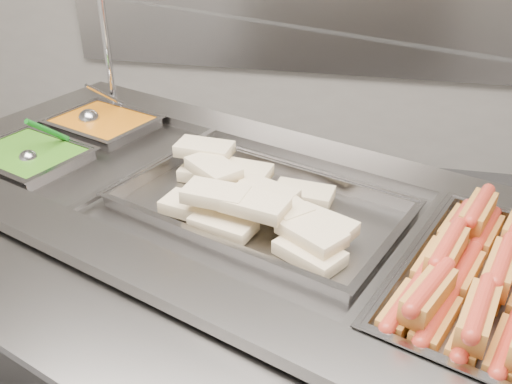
% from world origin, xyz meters
% --- Properties ---
extents(steam_counter, '(2.16, 1.54, 0.95)m').
position_xyz_m(steam_counter, '(0.05, 0.32, 0.47)').
color(steam_counter, gray).
rests_on(steam_counter, ground).
extents(tray_rail, '(1.86, 1.03, 0.05)m').
position_xyz_m(tray_rail, '(-0.15, -0.18, 0.89)').
color(tray_rail, gray).
rests_on(tray_rail, steam_counter).
extents(sneeze_guard, '(1.72, 0.93, 0.46)m').
position_xyz_m(sneeze_guard, '(0.13, 0.53, 1.33)').
color(sneeze_guard, silver).
rests_on(sneeze_guard, steam_counter).
extents(pan_hotdogs, '(0.55, 0.67, 0.11)m').
position_xyz_m(pan_hotdogs, '(0.66, 0.07, 0.90)').
color(pan_hotdogs, gray).
rests_on(pan_hotdogs, steam_counter).
extents(pan_wraps, '(0.82, 0.66, 0.07)m').
position_xyz_m(pan_wraps, '(0.11, 0.29, 0.92)').
color(pan_wraps, gray).
rests_on(pan_wraps, steam_counter).
extents(pan_beans, '(0.39, 0.35, 0.11)m').
position_xyz_m(pan_beans, '(-0.52, 0.71, 0.90)').
color(pan_beans, gray).
rests_on(pan_beans, steam_counter).
extents(pan_peas, '(0.39, 0.35, 0.11)m').
position_xyz_m(pan_peas, '(-0.64, 0.43, 0.90)').
color(pan_peas, gray).
rests_on(pan_peas, steam_counter).
extents(hotdogs_in_buns, '(0.46, 0.61, 0.12)m').
position_xyz_m(hotdogs_in_buns, '(0.65, 0.07, 0.95)').
color(hotdogs_in_buns, '#A66122').
rests_on(hotdogs_in_buns, pan_hotdogs).
extents(tortilla_wraps, '(0.54, 0.48, 0.10)m').
position_xyz_m(tortilla_wraps, '(0.08, 0.29, 0.96)').
color(tortilla_wraps, beige).
rests_on(tortilla_wraps, pan_wraps).
extents(ladle, '(0.10, 0.19, 0.16)m').
position_xyz_m(ladle, '(-0.57, 0.71, 0.95)').
color(ladle, '#B9BABE').
rests_on(ladle, pan_beans).
extents(serving_spoon, '(0.09, 0.18, 0.15)m').
position_xyz_m(serving_spoon, '(-0.61, 0.41, 0.95)').
color(serving_spoon, '#B9BABE').
rests_on(serving_spoon, pan_peas).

